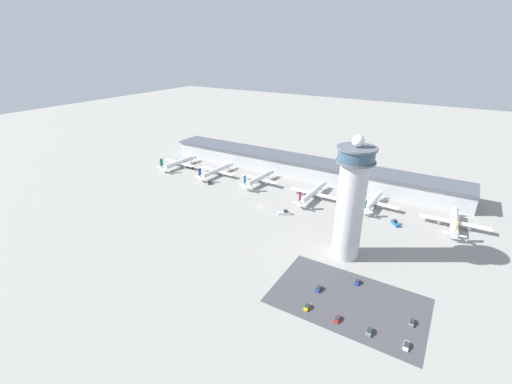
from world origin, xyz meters
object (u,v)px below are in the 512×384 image
Objects in this scene: car_blue_compact at (338,319)px; airplane_gate_bravo at (216,171)px; service_truck_baggage at (191,167)px; car_white_wagon at (369,331)px; airplane_gate_alpha at (179,163)px; airplane_gate_echo at (373,202)px; car_navy_sedan at (307,307)px; service_truck_water at (395,223)px; service_truck_catering at (285,213)px; control_tower at (351,200)px; car_green_van at (319,289)px; airplane_gate_charlie at (259,179)px; car_grey_coupe at (406,345)px; airplane_gate_delta at (312,193)px; car_yellow_taxi at (412,322)px; service_truck_fuel at (210,182)px; airplane_gate_foxtrot at (454,222)px; car_black_suv at (357,282)px.

airplane_gate_bravo is at bearing 143.22° from car_blue_compact.
service_truck_baggage reaches higher than car_white_wagon.
airplane_gate_alpha is 0.98× the size of airplane_gate_bravo.
airplane_gate_echo is 8.02× the size of car_navy_sedan.
service_truck_catering is at bearing -160.28° from service_truck_water.
car_green_van is at bearing -91.84° from control_tower.
airplane_gate_bravo reaches higher than car_white_wagon.
car_blue_compact is (99.93, -106.15, -3.84)m from airplane_gate_charlie.
car_grey_coupe is (194.31, -105.33, -0.48)m from service_truck_baggage.
airplane_gate_bravo reaches higher than service_truck_water.
service_truck_catering is (-5.37, -32.66, -2.84)m from airplane_gate_delta.
airplane_gate_bravo is at bearing 175.40° from service_truck_water.
service_truck_baggage is 1.67× the size of car_yellow_taxi.
service_truck_baggage is at bearing 154.57° from car_yellow_taxi.
airplane_gate_echo is (39.93, 7.18, -0.16)m from airplane_gate_delta.
service_truck_fuel is 148.12m from car_navy_sedan.
airplane_gate_delta is 33.22m from service_truck_catering.
airplane_gate_bravo is at bearing 140.45° from car_navy_sedan.
car_white_wagon is at bearing -27.15° from car_green_van.
car_green_van reaches higher than car_navy_sedan.
airplane_gate_alpha is (-168.42, 57.73, -27.33)m from control_tower.
car_grey_coupe is 1.01× the size of car_white_wagon.
service_truck_catering is at bearing 135.59° from car_white_wagon.
car_blue_compact is (-25.70, -0.22, -0.00)m from car_grey_coupe.
airplane_gate_charlie is at bearing -177.40° from airplane_gate_echo.
car_green_van is at bearing -102.23° from service_truck_water.
service_truck_catering reaches higher than service_truck_fuel.
car_navy_sedan is at bearing -113.91° from airplane_gate_foxtrot.
car_yellow_taxi reaches higher than car_blue_compact.
airplane_gate_echo reaches higher than service_truck_fuel.
service_truck_fuel reaches higher than car_black_suv.
car_yellow_taxi is at bearing 0.23° from car_green_van.
airplane_gate_bravo is at bearing 144.17° from car_green_van.
airplane_gate_echo is at bearing 91.62° from control_tower.
airplane_gate_alpha reaches higher than car_navy_sedan.
airplane_gate_alpha is 1.05× the size of airplane_gate_foxtrot.
airplane_gate_echo is 7.48× the size of car_grey_coupe.
airplane_gate_alpha reaches higher than car_white_wagon.
service_truck_fuel is (-79.06, -16.20, -3.05)m from airplane_gate_delta.
airplane_gate_foxtrot reaches higher than airplane_gate_bravo.
airplane_gate_foxtrot is (88.32, 3.89, 0.19)m from airplane_gate_delta.
airplane_gate_echo is 4.35× the size of service_truck_catering.
car_yellow_taxi is (165.35, -91.28, -3.27)m from airplane_gate_bravo.
car_yellow_taxi is (79.38, -89.64, -3.35)m from airplane_gate_delta.
airplane_gate_charlie is 9.26× the size of car_black_suv.
service_truck_catering is (40.71, -35.93, -3.26)m from airplane_gate_charlie.
car_white_wagon is at bearing 0.26° from car_navy_sedan.
service_truck_catering is at bearing 146.09° from car_yellow_taxi.
airplane_gate_echo is at bearing 2.60° from airplane_gate_charlie.
service_truck_catering is at bearing 152.71° from control_tower.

